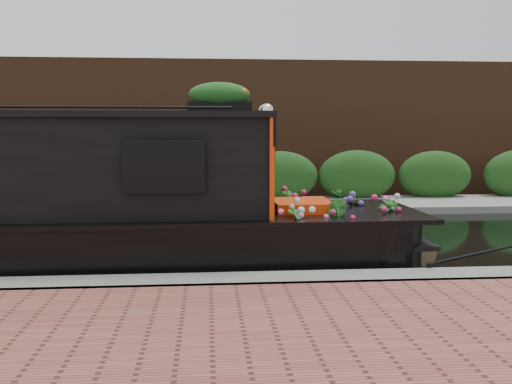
{
  "coord_description": "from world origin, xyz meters",
  "views": [
    {
      "loc": [
        0.25,
        -9.91,
        2.02
      ],
      "look_at": [
        1.05,
        -0.6,
        0.97
      ],
      "focal_mm": 40.0,
      "sensor_mm": 36.0,
      "label": 1
    }
  ],
  "objects": [
    {
      "name": "ground",
      "position": [
        0.0,
        0.0,
        0.0
      ],
      "size": [
        80.0,
        80.0,
        0.0
      ],
      "primitive_type": "plane",
      "color": "black",
      "rests_on": "ground"
    },
    {
      "name": "near_bank_coping",
      "position": [
        0.0,
        -3.3,
        0.0
      ],
      "size": [
        40.0,
        0.6,
        0.5
      ],
      "primitive_type": "cube",
      "color": "slate",
      "rests_on": "ground"
    },
    {
      "name": "far_bank_path",
      "position": [
        0.0,
        4.2,
        0.0
      ],
      "size": [
        40.0,
        2.4,
        0.34
      ],
      "primitive_type": "cube",
      "color": "gray",
      "rests_on": "ground"
    },
    {
      "name": "far_hedge",
      "position": [
        0.0,
        5.1,
        0.0
      ],
      "size": [
        40.0,
        1.1,
        2.8
      ],
      "primitive_type": "cube",
      "color": "#1D4416",
      "rests_on": "ground"
    },
    {
      "name": "far_brick_wall",
      "position": [
        0.0,
        7.2,
        0.0
      ],
      "size": [
        40.0,
        1.0,
        8.0
      ],
      "primitive_type": "cube",
      "color": "#542F1C",
      "rests_on": "ground"
    },
    {
      "name": "rope_fender",
      "position": [
        3.4,
        -1.78,
        0.19
      ],
      "size": [
        0.39,
        0.36,
        0.39
      ],
      "primitive_type": "cylinder",
      "rotation": [
        1.57,
        0.0,
        0.0
      ],
      "color": "olive",
      "rests_on": "ground"
    }
  ]
}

